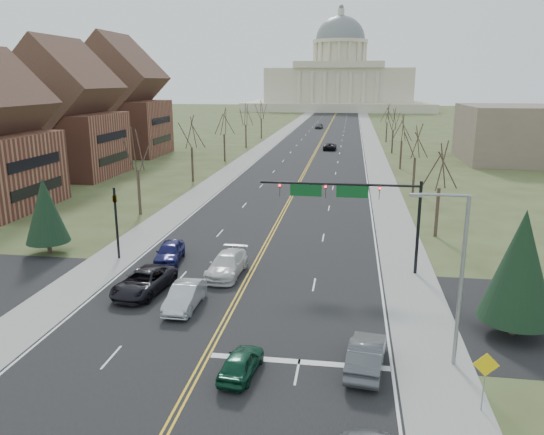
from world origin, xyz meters
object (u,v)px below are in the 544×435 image
(car_sb_inner_second, at_px, (227,265))
(car_nb_inner_lead, at_px, (241,363))
(signal_mast, at_px, (351,198))
(car_sb_outer_lead, at_px, (144,282))
(street_light, at_px, (457,270))
(warn_sign, at_px, (485,371))
(car_sb_inner_lead, at_px, (185,296))
(car_far_sb, at_px, (319,126))
(car_nb_outer_lead, at_px, (366,355))
(signal_left, at_px, (116,215))
(car_far_nb, at_px, (330,146))
(car_sb_outer_second, at_px, (170,252))

(car_sb_inner_second, bearing_deg, car_nb_inner_lead, -71.21)
(signal_mast, relative_size, car_sb_outer_lead, 2.07)
(street_light, height_order, warn_sign, street_light)
(car_sb_inner_lead, relative_size, car_far_sb, 1.00)
(car_nb_inner_lead, height_order, car_nb_outer_lead, car_nb_outer_lead)
(car_sb_outer_lead, height_order, car_sb_inner_second, car_sb_inner_second)
(car_nb_outer_lead, bearing_deg, signal_left, -29.13)
(signal_left, distance_m, car_nb_outer_lead, 24.94)
(car_nb_outer_lead, distance_m, car_far_nb, 88.83)
(warn_sign, distance_m, car_sb_outer_lead, 22.83)
(car_sb_outer_second, bearing_deg, car_sb_inner_lead, -72.28)
(signal_mast, xyz_separation_m, car_sb_outer_second, (-14.47, -0.19, -4.92))
(signal_left, bearing_deg, car_sb_outer_lead, -54.01)
(car_nb_inner_lead, bearing_deg, car_sb_outer_lead, -40.31)
(car_sb_inner_lead, bearing_deg, car_nb_outer_lead, -27.36)
(street_light, bearing_deg, car_sb_inner_second, 142.69)
(signal_left, xyz_separation_m, car_sb_inner_lead, (8.47, -8.73, -2.91))
(car_sb_inner_lead, bearing_deg, street_light, -16.80)
(signal_mast, height_order, car_far_nb, signal_mast)
(signal_left, xyz_separation_m, car_sb_inner_second, (9.79, -2.49, -2.87))
(street_light, bearing_deg, car_far_nb, 96.49)
(car_nb_inner_lead, bearing_deg, warn_sign, 179.68)
(car_far_sb, bearing_deg, car_sb_outer_second, -85.06)
(street_light, distance_m, car_far_sb, 139.11)
(signal_left, height_order, car_sb_inner_second, signal_left)
(car_sb_outer_lead, bearing_deg, car_sb_outer_second, 101.47)
(signal_mast, distance_m, warn_sign, 18.91)
(street_light, xyz_separation_m, car_far_sb, (-15.38, 138.18, -4.40))
(signal_mast, height_order, street_light, street_light)
(car_sb_outer_lead, xyz_separation_m, car_sb_inner_second, (4.89, 4.26, 0.02))
(warn_sign, height_order, car_sb_outer_second, warn_sign)
(car_nb_outer_lead, bearing_deg, car_sb_outer_lead, -20.57)
(car_sb_inner_second, bearing_deg, signal_left, 168.45)
(street_light, distance_m, car_sb_outer_lead, 20.95)
(street_light, bearing_deg, car_far_sb, 96.35)
(signal_mast, xyz_separation_m, car_sb_inner_lead, (-10.47, -8.73, -4.96))
(car_far_sb, bearing_deg, car_far_nb, -76.94)
(car_sb_inner_second, bearing_deg, car_far_sb, 93.15)
(signal_mast, bearing_deg, car_far_nb, 93.60)
(car_sb_outer_second, height_order, car_far_sb, car_sb_outer_second)
(warn_sign, relative_size, car_nb_outer_lead, 0.58)
(car_nb_outer_lead, height_order, car_sb_inner_second, car_sb_inner_second)
(warn_sign, distance_m, car_nb_inner_lead, 11.43)
(car_sb_outer_second, bearing_deg, car_sb_outer_lead, -93.63)
(car_nb_inner_lead, bearing_deg, street_light, -159.25)
(street_light, xyz_separation_m, car_sb_outer_second, (-19.76, 13.31, -4.39))
(signal_mast, xyz_separation_m, car_sb_inner_second, (-9.15, -2.49, -4.92))
(car_nb_outer_lead, xyz_separation_m, car_sb_outer_second, (-15.47, 14.49, 0.02))
(car_nb_inner_lead, xyz_separation_m, car_sb_outer_lead, (-8.83, 9.41, 0.15))
(car_sb_outer_second, relative_size, car_far_sb, 1.01)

